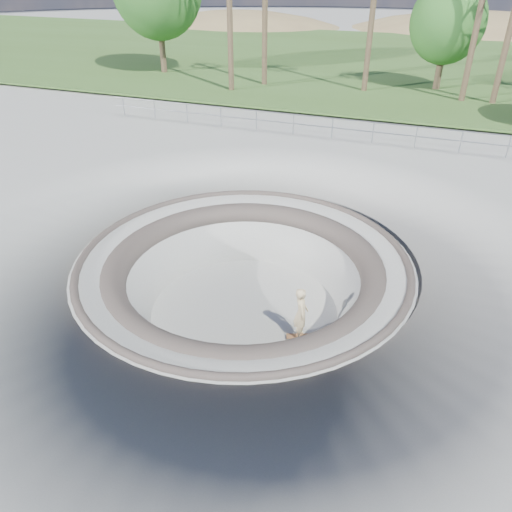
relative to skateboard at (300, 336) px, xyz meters
The scene contains 8 objects.
ground 2.89m from the skateboard, 159.72° to the left, with size 180.00×180.00×0.00m, color #A2A39D.
skate_bowl 2.24m from the skateboard, 159.72° to the left, with size 14.00×14.00×4.10m.
grass_strip 34.90m from the skateboard, 93.45° to the left, with size 180.00×36.00×0.12m.
distant_hills 58.20m from the skateboard, 88.34° to the left, with size 103.20×45.00×28.60m.
safety_railing 13.19m from the skateboard, 99.33° to the left, with size 25.00×0.06×1.03m.
skateboard is the anchor object (origin of this frame).
skater 0.87m from the skateboard, 165.96° to the left, with size 0.63×0.41×1.71m, color tan.
bushy_tree_mid 26.12m from the skateboard, 85.03° to the left, with size 4.69×4.27×6.77m.
Camera 1 is at (4.87, -12.12, 8.04)m, focal length 35.00 mm.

